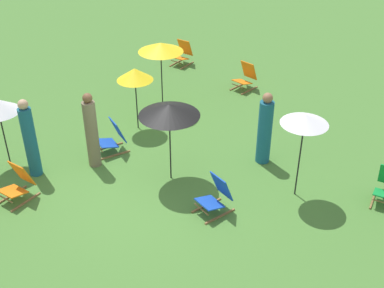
# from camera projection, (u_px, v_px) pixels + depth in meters

# --- Properties ---
(ground_plane) EXTENTS (40.00, 40.00, 0.00)m
(ground_plane) POSITION_uv_depth(u_px,v_px,m) (155.00, 184.00, 10.81)
(ground_plane) COLOR #477A33
(deckchair_1) EXTENTS (0.68, 0.87, 0.83)m
(deckchair_1) POSITION_uv_depth(u_px,v_px,m) (113.00, 138.00, 11.79)
(deckchair_1) COLOR olive
(deckchair_1) RESTS_ON ground
(deckchair_2) EXTENTS (0.50, 0.78, 0.83)m
(deckchair_2) POSITION_uv_depth(u_px,v_px,m) (245.00, 77.00, 14.80)
(deckchair_2) COLOR olive
(deckchair_2) RESTS_ON ground
(deckchair_6) EXTENTS (0.61, 0.84, 0.83)m
(deckchair_6) POSITION_uv_depth(u_px,v_px,m) (216.00, 196.00, 9.86)
(deckchair_6) COLOR olive
(deckchair_6) RESTS_ON ground
(deckchair_7) EXTENTS (0.57, 0.82, 0.83)m
(deckchair_7) POSITION_uv_depth(u_px,v_px,m) (183.00, 54.00, 16.43)
(deckchair_7) COLOR olive
(deckchair_7) RESTS_ON ground
(deckchair_8) EXTENTS (0.58, 0.82, 0.83)m
(deckchair_8) POSITION_uv_depth(u_px,v_px,m) (18.00, 184.00, 10.22)
(deckchair_8) COLOR olive
(deckchair_8) RESTS_ON ground
(umbrella_1) EXTENTS (0.91, 0.91, 1.67)m
(umbrella_1) POSITION_uv_depth(u_px,v_px,m) (135.00, 74.00, 12.15)
(umbrella_1) COLOR black
(umbrella_1) RESTS_ON ground
(umbrella_2) EXTENTS (0.95, 0.95, 1.93)m
(umbrella_2) POSITION_uv_depth(u_px,v_px,m) (305.00, 119.00, 9.57)
(umbrella_2) COLOR black
(umbrella_2) RESTS_ON ground
(umbrella_3) EXTENTS (1.29, 1.29, 1.84)m
(umbrella_3) POSITION_uv_depth(u_px,v_px,m) (169.00, 110.00, 10.14)
(umbrella_3) COLOR black
(umbrella_3) RESTS_ON ground
(umbrella_4) EXTENTS (1.21, 1.21, 1.91)m
(umbrella_4) POSITION_uv_depth(u_px,v_px,m) (161.00, 47.00, 13.00)
(umbrella_4) COLOR black
(umbrella_4) RESTS_ON ground
(person_0) EXTENTS (0.37, 0.37, 1.76)m
(person_0) POSITION_uv_depth(u_px,v_px,m) (265.00, 130.00, 11.18)
(person_0) COLOR #195972
(person_0) RESTS_ON ground
(person_1) EXTENTS (0.40, 0.40, 1.86)m
(person_1) POSITION_uv_depth(u_px,v_px,m) (30.00, 140.00, 10.70)
(person_1) COLOR #195972
(person_1) RESTS_ON ground
(person_2) EXTENTS (0.40, 0.40, 1.82)m
(person_2) POSITION_uv_depth(u_px,v_px,m) (92.00, 132.00, 11.03)
(person_2) COLOR #72664C
(person_2) RESTS_ON ground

